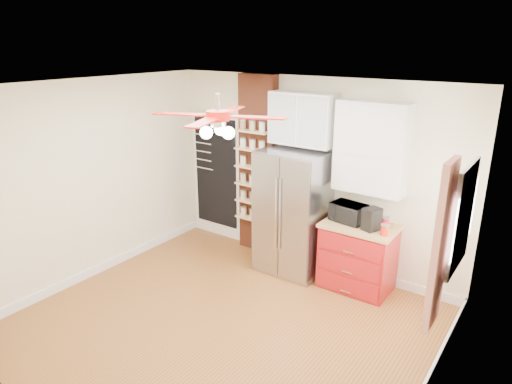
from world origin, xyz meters
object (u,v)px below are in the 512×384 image
Objects in this scene: ceiling_fan at (218,116)px; red_cabinet at (358,256)px; fridge at (293,212)px; toaster_oven at (348,213)px; pantry_jar_oats at (243,161)px; canister_left at (385,230)px; coffee_maker at (372,219)px.

red_cabinet is at bearing 61.29° from ceiling_fan.
fridge reaches higher than toaster_oven.
toaster_oven is at bearing 66.46° from ceiling_fan.
ceiling_fan reaches higher than pantry_jar_oats.
pantry_jar_oats is at bearing 174.05° from canister_left.
canister_left is (0.19, -0.07, -0.08)m from coffee_maker.
ceiling_fan is (0.05, -1.63, 1.55)m from fridge.
fridge is 1.35m from canister_left.
coffee_maker is 2.08× the size of pantry_jar_oats.
fridge is 2.25m from ceiling_fan.
toaster_oven is 0.58m from canister_left.
fridge is 13.65× the size of canister_left.
coffee_maker is at bearing -7.44° from toaster_oven.
pantry_jar_oats is at bearing 119.78° from ceiling_fan.
canister_left is at bearing -8.55° from toaster_oven.
ceiling_fan is 3.18× the size of toaster_oven.
red_cabinet is at bearing 158.11° from canister_left.
red_cabinet is 0.65m from canister_left.
coffee_maker is 2.24× the size of canister_left.
red_cabinet is 0.60m from toaster_oven.
toaster_oven is 1.80m from pantry_jar_oats.
fridge reaches higher than coffee_maker.
red_cabinet is at bearing -2.70° from pantry_jar_oats.
ceiling_fan is at bearing -118.71° from red_cabinet.
ceiling_fan reaches higher than red_cabinet.
ceiling_fan is (-0.92, -1.68, 1.97)m from red_cabinet.
ceiling_fan is 2.38m from coffee_maker.
pantry_jar_oats reaches higher than coffee_maker.
pantry_jar_oats is at bearing -174.30° from toaster_oven.
toaster_oven is (0.79, 0.07, 0.15)m from fridge.
canister_left is (1.34, -0.10, 0.09)m from fridge.
pantry_jar_oats is at bearing 177.30° from red_cabinet.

